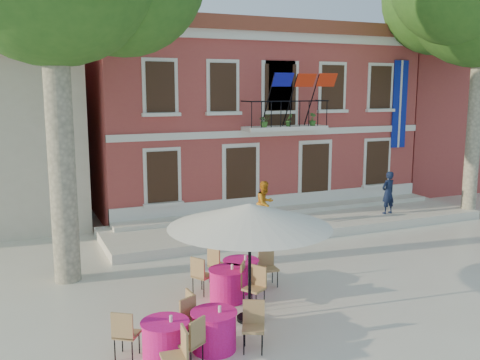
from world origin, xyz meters
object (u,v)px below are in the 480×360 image
object	(u,v)px
cafe_table_0	(227,283)
cafe_table_3	(241,273)
pedestrian_navy	(388,193)
cafe_table_1	(214,329)
cafe_table_2	(165,339)
pedestrian_orange	(265,203)
patio_umbrella	(250,216)

from	to	relation	value
cafe_table_0	cafe_table_3	size ratio (longest dim) A/B	0.99
pedestrian_navy	cafe_table_1	xyz separation A→B (m)	(-9.55, -6.86, -0.67)
pedestrian_navy	cafe_table_2	xyz separation A→B (m)	(-10.52, -6.91, -0.67)
pedestrian_orange	cafe_table_0	bearing A→B (deg)	-145.65
patio_umbrella	cafe_table_2	xyz separation A→B (m)	(-2.14, -1.00, -1.89)
patio_umbrella	pedestrian_navy	xyz separation A→B (m)	(8.38, 5.92, -1.22)
cafe_table_3	patio_umbrella	bearing A→B (deg)	-107.44
patio_umbrella	pedestrian_orange	bearing A→B (deg)	61.39
pedestrian_orange	cafe_table_3	size ratio (longest dim) A/B	0.82
patio_umbrella	cafe_table_0	distance (m)	2.25
patio_umbrella	cafe_table_1	world-z (taller)	patio_umbrella
patio_umbrella	pedestrian_orange	world-z (taller)	patio_umbrella
pedestrian_navy	cafe_table_3	world-z (taller)	pedestrian_navy
cafe_table_3	cafe_table_0	bearing A→B (deg)	-137.73
cafe_table_0	cafe_table_2	xyz separation A→B (m)	(-2.11, -2.20, 0.01)
cafe_table_1	cafe_table_3	distance (m)	3.16
pedestrian_orange	cafe_table_2	world-z (taller)	pedestrian_orange
pedestrian_orange	cafe_table_1	world-z (taller)	pedestrian_orange
pedestrian_navy	cafe_table_0	xyz separation A→B (m)	(-8.40, -4.71, -0.68)
pedestrian_orange	cafe_table_3	xyz separation A→B (m)	(-2.83, -4.47, -0.64)
pedestrian_orange	cafe_table_1	xyz separation A→B (m)	(-4.54, -7.13, -0.64)
pedestrian_orange	cafe_table_0	world-z (taller)	pedestrian_orange
patio_umbrella	pedestrian_orange	xyz separation A→B (m)	(3.37, 6.18, -1.25)
pedestrian_navy	cafe_table_2	bearing A→B (deg)	24.04
cafe_table_1	cafe_table_3	size ratio (longest dim) A/B	1.00
cafe_table_1	cafe_table_2	distance (m)	0.97
pedestrian_navy	cafe_table_2	world-z (taller)	pedestrian_navy
pedestrian_orange	cafe_table_2	distance (m)	9.07
pedestrian_orange	cafe_table_1	distance (m)	8.48
pedestrian_orange	cafe_table_0	distance (m)	6.06
cafe_table_2	cafe_table_3	xyz separation A→B (m)	(2.68, 2.71, 0.00)
cafe_table_2	cafe_table_3	world-z (taller)	same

